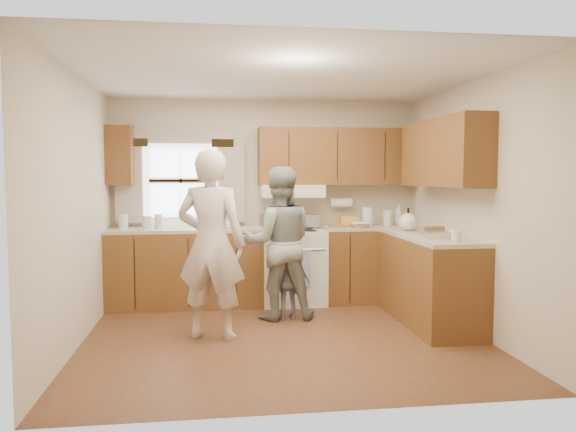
{
  "coord_description": "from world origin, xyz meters",
  "views": [
    {
      "loc": [
        -0.68,
        -5.3,
        1.58
      ],
      "look_at": [
        0.1,
        0.4,
        1.15
      ],
      "focal_mm": 35.0,
      "sensor_mm": 36.0,
      "label": 1
    }
  ],
  "objects": [
    {
      "name": "stove",
      "position": [
        0.3,
        1.44,
        0.47
      ],
      "size": [
        0.76,
        0.67,
        1.07
      ],
      "color": "silver",
      "rests_on": "ground"
    },
    {
      "name": "woman_left",
      "position": [
        -0.69,
        0.08,
        0.91
      ],
      "size": [
        0.77,
        0.62,
        1.82
      ],
      "primitive_type": "imported",
      "rotation": [
        0.0,
        0.0,
        2.83
      ],
      "color": "beige",
      "rests_on": "ground"
    },
    {
      "name": "room",
      "position": [
        0.0,
        0.0,
        1.25
      ],
      "size": [
        3.8,
        3.8,
        3.8
      ],
      "color": "#522D19",
      "rests_on": "ground"
    },
    {
      "name": "kitchen_fixtures",
      "position": [
        0.61,
        1.08,
        0.84
      ],
      "size": [
        3.8,
        2.25,
        2.15
      ],
      "color": "#4E2F10",
      "rests_on": "ground"
    },
    {
      "name": "woman_right",
      "position": [
        0.04,
        0.73,
        0.83
      ],
      "size": [
        0.81,
        0.64,
        1.66
      ],
      "primitive_type": "imported",
      "rotation": [
        0.0,
        0.0,
        3.15
      ],
      "color": "#264230",
      "rests_on": "ground"
    },
    {
      "name": "child",
      "position": [
        0.14,
        0.67,
        0.4
      ],
      "size": [
        0.49,
        0.24,
        0.8
      ],
      "primitive_type": "imported",
      "rotation": [
        0.0,
        0.0,
        3.24
      ],
      "color": "gray",
      "rests_on": "ground"
    }
  ]
}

